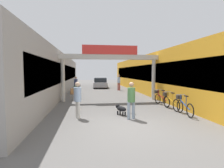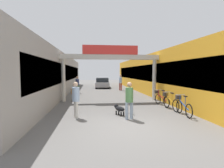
{
  "view_description": "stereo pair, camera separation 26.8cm",
  "coord_description": "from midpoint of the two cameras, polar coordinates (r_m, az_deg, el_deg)",
  "views": [
    {
      "loc": [
        -1.62,
        -6.49,
        2.1
      ],
      "look_at": [
        0.0,
        5.03,
        1.3
      ],
      "focal_mm": 28.0,
      "sensor_mm": 36.0,
      "label": 1
    },
    {
      "loc": [
        -1.35,
        -6.53,
        2.1
      ],
      "look_at": [
        0.0,
        5.03,
        1.3
      ],
      "focal_mm": 28.0,
      "sensor_mm": 36.0,
      "label": 2
    }
  ],
  "objects": [
    {
      "name": "ground_plane",
      "position": [
        7.0,
        4.76,
        -13.54
      ],
      "size": [
        80.0,
        80.0,
        0.0
      ],
      "primitive_type": "plane",
      "color": "#605E5B"
    },
    {
      "name": "storefront_left",
      "position": [
        17.88,
        -19.65,
        2.86
      ],
      "size": [
        3.0,
        26.0,
        3.67
      ],
      "color": "#9E9993",
      "rests_on": "ground_plane"
    },
    {
      "name": "storefront_right",
      "position": [
        18.71,
        12.62,
        3.03
      ],
      "size": [
        3.0,
        26.0,
        3.67
      ],
      "color": "gold",
      "rests_on": "ground_plane"
    },
    {
      "name": "arcade_sign_gateway",
      "position": [
        12.75,
        -1.3,
        7.2
      ],
      "size": [
        7.4,
        0.47,
        4.0
      ],
      "color": "beige",
      "rests_on": "ground_plane"
    },
    {
      "name": "pedestrian_with_dog",
      "position": [
        7.8,
        5.34,
        -4.59
      ],
      "size": [
        0.41,
        0.41,
        1.66
      ],
      "color": "#8C9EB2",
      "rests_on": "ground_plane"
    },
    {
      "name": "pedestrian_companion",
      "position": [
        8.1,
        -12.1,
        -4.36
      ],
      "size": [
        0.43,
        0.43,
        1.66
      ],
      "color": "silver",
      "rests_on": "ground_plane"
    },
    {
      "name": "pedestrian_carrying_crate",
      "position": [
        17.59,
        -12.14,
        0.09
      ],
      "size": [
        0.46,
        0.46,
        1.66
      ],
      "color": "#4C7F47",
      "rests_on": "ground_plane"
    },
    {
      "name": "pedestrian_elderly_walking",
      "position": [
        19.92,
        1.87,
        0.87
      ],
      "size": [
        0.47,
        0.47,
        1.79
      ],
      "color": "#99332D",
      "rests_on": "ground_plane"
    },
    {
      "name": "dog_on_leash",
      "position": [
        8.61,
        1.95,
        -8.05
      ],
      "size": [
        0.56,
        0.7,
        0.5
      ],
      "color": "black",
      "rests_on": "ground_plane"
    },
    {
      "name": "bicycle_blue_nearest",
      "position": [
        9.29,
        21.6,
        -6.66
      ],
      "size": [
        0.46,
        1.69,
        0.98
      ],
      "color": "black",
      "rests_on": "ground_plane"
    },
    {
      "name": "bicycle_orange_second",
      "position": [
        10.37,
        17.78,
        -5.49
      ],
      "size": [
        0.46,
        1.69,
        0.98
      ],
      "color": "black",
      "rests_on": "ground_plane"
    },
    {
      "name": "bicycle_red_third",
      "position": [
        11.49,
        15.07,
        -4.53
      ],
      "size": [
        0.46,
        1.68,
        0.98
      ],
      "color": "black",
      "rests_on": "ground_plane"
    },
    {
      "name": "bollard_post_metal",
      "position": [
        9.03,
        4.52,
        -5.91
      ],
      "size": [
        0.1,
        0.1,
        1.1
      ],
      "color": "gray",
      "rests_on": "ground_plane"
    },
    {
      "name": "cafe_chair_wood_nearer",
      "position": [
        13.31,
        -13.13,
        -2.9
      ],
      "size": [
        0.54,
        0.54,
        0.89
      ],
      "color": "gray",
      "rests_on": "ground_plane"
    },
    {
      "name": "parked_car_silver",
      "position": [
        23.39,
        -4.1,
        0.35
      ],
      "size": [
        2.07,
        4.13,
        1.33
      ],
      "color": "#99999E",
      "rests_on": "ground_plane"
    }
  ]
}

